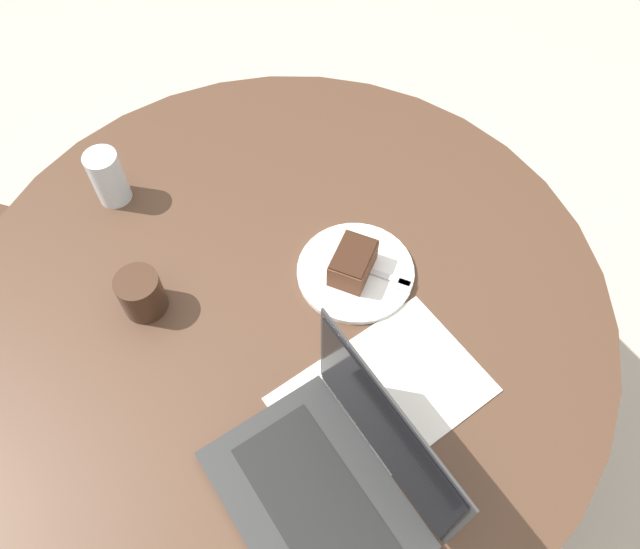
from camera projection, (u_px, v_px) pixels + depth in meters
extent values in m
plane|color=#B7AD9E|center=(297.00, 427.00, 1.86)|extent=(12.00, 12.00, 0.00)
cylinder|color=#4C3323|center=(296.00, 426.00, 1.85)|extent=(0.58, 0.58, 0.02)
cylinder|color=#4C3323|center=(292.00, 377.00, 1.54)|extent=(0.13, 0.13, 0.72)
cylinder|color=#4C3323|center=(284.00, 301.00, 1.22)|extent=(1.27, 1.27, 0.03)
cube|color=#472D1E|center=(79.00, 271.00, 1.89)|extent=(0.05, 0.05, 0.45)
cube|color=#472D1E|center=(9.00, 385.00, 1.70)|extent=(0.05, 0.05, 0.45)
cube|color=white|center=(383.00, 395.00, 1.10)|extent=(0.43, 0.39, 0.00)
cylinder|color=white|center=(355.00, 272.00, 1.23)|extent=(0.23, 0.23, 0.01)
cube|color=brown|center=(353.00, 263.00, 1.20)|extent=(0.11, 0.12, 0.06)
cube|color=#351E13|center=(354.00, 254.00, 1.17)|extent=(0.10, 0.11, 0.00)
cube|color=silver|center=(369.00, 271.00, 1.22)|extent=(0.16, 0.09, 0.00)
cube|color=silver|center=(404.00, 283.00, 1.21)|extent=(0.04, 0.04, 0.00)
cylinder|color=#3D2619|center=(141.00, 294.00, 1.16)|extent=(0.08, 0.08, 0.09)
cylinder|color=silver|center=(108.00, 177.00, 1.29)|extent=(0.07, 0.07, 0.12)
cube|color=#2D2D2D|center=(313.00, 499.00, 1.00)|extent=(0.38, 0.42, 0.02)
cube|color=black|center=(313.00, 498.00, 0.99)|extent=(0.26, 0.31, 0.00)
cube|color=#2D2D2D|center=(385.00, 430.00, 0.93)|extent=(0.17, 0.30, 0.24)
cube|color=black|center=(383.00, 431.00, 0.93)|extent=(0.16, 0.28, 0.22)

